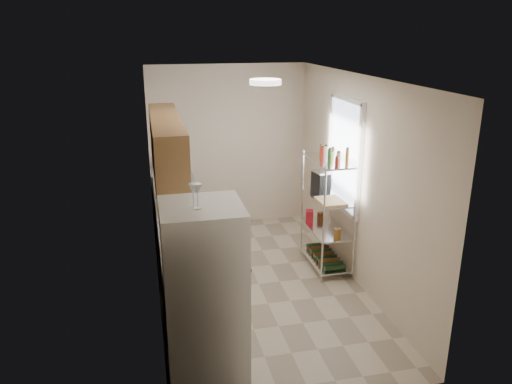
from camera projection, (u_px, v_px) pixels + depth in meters
room at (259, 187)px, 5.97m from camera, size 2.52×4.42×2.62m
counter_run at (182, 244)px, 6.45m from camera, size 0.63×3.51×0.90m
upper_cabinets at (167, 148)px, 5.69m from camera, size 0.33×2.20×0.72m
range_hood at (170, 166)px, 6.57m from camera, size 0.50×0.60×0.12m
window at (345, 155)px, 6.47m from camera, size 0.06×1.00×1.46m
bakers_rack at (329, 189)px, 6.52m from camera, size 0.45×0.90×1.73m
ceiling_dome at (265, 82)px, 5.30m from camera, size 0.34×0.34×0.05m
refrigerator at (204, 295)px, 4.44m from camera, size 0.70×0.70×1.70m
wine_glass_a at (193, 196)px, 4.06m from camera, size 0.08×0.08×0.21m
wine_glass_b at (197, 196)px, 4.07m from camera, size 0.08×0.08×0.21m
rice_cooker at (173, 203)px, 6.30m from camera, size 0.28×0.28×0.23m
frying_pan_large at (175, 199)px, 6.70m from camera, size 0.36×0.36×0.05m
frying_pan_small at (178, 191)px, 7.04m from camera, size 0.28×0.28×0.04m
cutting_board at (331, 201)px, 6.32m from camera, size 0.33×0.41×0.03m
espresso_machine at (321, 182)px, 6.67m from camera, size 0.20×0.28×0.30m
storage_bag at (310, 216)px, 6.91m from camera, size 0.13×0.16×0.16m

